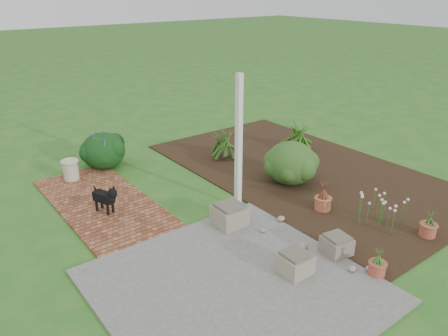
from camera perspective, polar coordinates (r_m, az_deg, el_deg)
ground at (r=8.06m, az=0.59°, el=-5.81°), size 80.00×80.00×0.00m
concrete_patio at (r=6.25m, az=1.41°, el=-15.13°), size 3.50×3.50×0.04m
brick_path at (r=8.69m, az=-15.59°, el=-4.33°), size 1.60×3.50×0.04m
garden_bed at (r=9.94m, az=10.26°, el=-0.35°), size 4.00×7.00×0.03m
veranda_post at (r=7.79m, az=1.92°, el=3.22°), size 0.10×0.10×2.50m
stone_trough_near at (r=7.01m, az=14.48°, el=-9.77°), size 0.45×0.45×0.26m
stone_trough_mid at (r=6.47m, az=9.25°, el=-12.21°), size 0.43×0.43×0.28m
stone_trough_far at (r=7.53m, az=0.72°, el=-6.25°), size 0.50×0.50×0.33m
black_dog at (r=8.13m, az=-15.22°, el=-3.65°), size 0.32×0.58×0.52m
cream_ceramic_urn at (r=9.76m, az=-19.38°, el=-0.26°), size 0.35×0.35×0.42m
evergreen_shrub at (r=9.13m, az=8.74°, el=0.80°), size 1.31×1.31×0.90m
agapanthus_clump_back at (r=11.02m, az=9.67°, el=4.64°), size 1.14×1.14×0.91m
agapanthus_clump_front at (r=10.33m, az=-0.08°, el=3.73°), size 1.24×1.24×0.91m
pink_flower_patch at (r=8.01m, az=19.86°, el=-4.76°), size 1.23×1.23×0.61m
terracotta_pot_bronze at (r=8.26m, az=12.78°, el=-4.51°), size 0.34×0.34×0.24m
terracotta_pot_small_left at (r=7.99m, az=25.09°, el=-7.32°), size 0.32×0.32×0.22m
terracotta_pot_small_right at (r=6.74m, az=19.36°, el=-12.26°), size 0.30×0.30×0.20m
purple_flowering_bush at (r=10.24m, az=-15.52°, el=2.29°), size 1.19×1.19×0.83m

